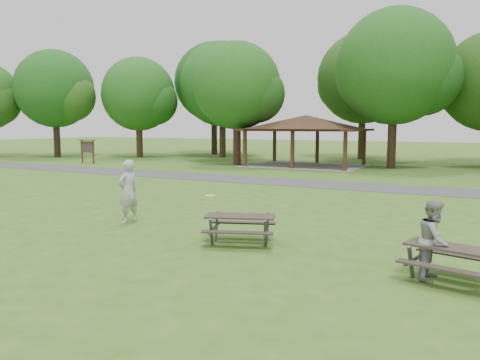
# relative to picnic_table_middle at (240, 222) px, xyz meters

# --- Properties ---
(ground) EXTENTS (160.00, 160.00, 0.00)m
(ground) POSITION_rel_picnic_table_middle_xyz_m (-2.39, -1.36, -0.57)
(ground) COLOR #39611B
(ground) RESTS_ON ground
(asphalt_path) EXTENTS (120.00, 3.20, 0.02)m
(asphalt_path) POSITION_rel_picnic_table_middle_xyz_m (-2.39, 12.64, -0.56)
(asphalt_path) COLOR #404042
(asphalt_path) RESTS_ON ground
(pavilion) EXTENTS (8.60, 7.01, 3.76)m
(pavilion) POSITION_rel_picnic_table_middle_xyz_m (-6.39, 22.64, 2.50)
(pavilion) COLOR #3D2516
(pavilion) RESTS_ON ground
(notice_board) EXTENTS (1.60, 0.30, 1.88)m
(notice_board) POSITION_rel_picnic_table_middle_xyz_m (-22.39, 16.64, 0.75)
(notice_board) COLOR #3E2416
(notice_board) RESTS_ON ground
(tree_row_a) EXTENTS (7.56, 7.20, 9.97)m
(tree_row_a) POSITION_rel_picnic_table_middle_xyz_m (-30.30, 20.67, 5.59)
(tree_row_a) COLOR black
(tree_row_a) RESTS_ON ground
(tree_row_b) EXTENTS (7.14, 6.80, 9.28)m
(tree_row_b) POSITION_rel_picnic_table_middle_xyz_m (-23.31, 24.17, 5.10)
(tree_row_b) COLOR #312116
(tree_row_b) RESTS_ON ground
(tree_row_c) EXTENTS (8.19, 7.80, 10.67)m
(tree_row_c) POSITION_rel_picnic_table_middle_xyz_m (-16.30, 27.67, 5.97)
(tree_row_c) COLOR #2F1F14
(tree_row_c) RESTS_ON ground
(tree_row_d) EXTENTS (6.93, 6.60, 9.27)m
(tree_row_d) POSITION_rel_picnic_table_middle_xyz_m (-11.31, 21.17, 5.20)
(tree_row_d) COLOR #2F1D15
(tree_row_d) RESTS_ON ground
(tree_row_e) EXTENTS (8.40, 8.00, 11.02)m
(tree_row_e) POSITION_rel_picnic_table_middle_xyz_m (-0.29, 23.67, 6.22)
(tree_row_e) COLOR black
(tree_row_e) RESTS_ON ground
(tree_deep_a) EXTENTS (8.40, 8.00, 11.38)m
(tree_deep_a) POSITION_rel_picnic_table_middle_xyz_m (-19.29, 31.17, 6.57)
(tree_deep_a) COLOR black
(tree_deep_a) RESTS_ON ground
(tree_deep_b) EXTENTS (8.40, 8.00, 11.13)m
(tree_deep_b) POSITION_rel_picnic_table_middle_xyz_m (-4.29, 31.67, 6.32)
(tree_deep_b) COLOR #312015
(tree_deep_b) RESTS_ON ground
(picnic_table_middle) EXTENTS (2.15, 1.94, 0.77)m
(picnic_table_middle) POSITION_rel_picnic_table_middle_xyz_m (0.00, 0.00, 0.00)
(picnic_table_middle) COLOR #302722
(picnic_table_middle) RESTS_ON ground
(picnic_table_far) EXTENTS (1.96, 1.70, 0.74)m
(picnic_table_far) POSITION_rel_picnic_table_middle_xyz_m (5.01, -0.73, -0.02)
(picnic_table_far) COLOR #312923
(picnic_table_far) RESTS_ON ground
(frisbee_in_flight) EXTENTS (0.29, 0.29, 0.02)m
(frisbee_in_flight) POSITION_rel_picnic_table_middle_xyz_m (-1.01, 0.19, 0.59)
(frisbee_in_flight) COLOR #FAF727
(frisbee_in_flight) RESTS_ON ground
(frisbee_thrower) EXTENTS (0.57, 0.78, 1.97)m
(frisbee_thrower) POSITION_rel_picnic_table_middle_xyz_m (-4.31, 0.69, 0.42)
(frisbee_thrower) COLOR #AAAAAC
(frisbee_thrower) RESTS_ON ground
(frisbee_catcher) EXTENTS (0.67, 0.83, 1.59)m
(frisbee_catcher) POSITION_rel_picnic_table_middle_xyz_m (4.68, -0.68, 0.23)
(frisbee_catcher) COLOR gray
(frisbee_catcher) RESTS_ON ground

